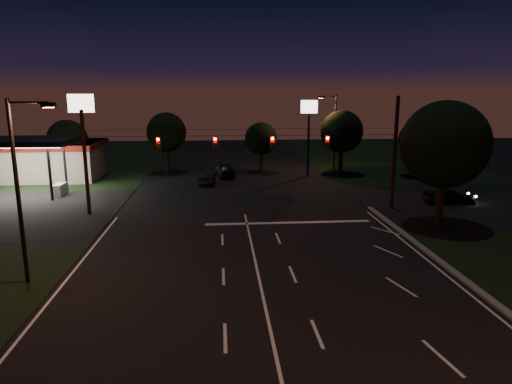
{
  "coord_description": "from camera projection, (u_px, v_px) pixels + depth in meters",
  "views": [
    {
      "loc": [
        -1.91,
        -20.01,
        9.27
      ],
      "look_at": [
        0.4,
        8.44,
        3.0
      ],
      "focal_mm": 32.0,
      "sensor_mm": 36.0,
      "label": 1
    }
  ],
  "objects": [
    {
      "name": "car_oncoming_a",
      "position": [
        225.0,
        170.0,
        50.99
      ],
      "size": [
        2.42,
        4.75,
        1.55
      ],
      "primitive_type": "imported",
      "rotation": [
        0.0,
        0.0,
        3.28
      ],
      "color": "black",
      "rests_on": "ground"
    },
    {
      "name": "pole_sign_right",
      "position": [
        309.0,
        120.0,
        50.12
      ],
      "size": [
        1.8,
        0.3,
        8.4
      ],
      "color": "black",
      "rests_on": "ground"
    },
    {
      "name": "tree_far_a",
      "position": [
        68.0,
        140.0,
        48.61
      ],
      "size": [
        4.2,
        4.2,
        6.42
      ],
      "color": "black",
      "rests_on": "ground"
    },
    {
      "name": "utility_pole_right",
      "position": [
        391.0,
        208.0,
        37.17
      ],
      "size": [
        0.3,
        0.3,
        9.0
      ],
      "primitive_type": "cylinder",
      "color": "black",
      "rests_on": "ground"
    },
    {
      "name": "cross_street_right",
      "position": [
        478.0,
        203.0,
        38.78
      ],
      "size": [
        20.0,
        16.0,
        0.02
      ],
      "primitive_type": "cube",
      "color": "black",
      "rests_on": "ground"
    },
    {
      "name": "signal_span",
      "position": [
        244.0,
        142.0,
        35.01
      ],
      "size": [
        24.0,
        0.4,
        1.56
      ],
      "color": "black",
      "rests_on": "ground"
    },
    {
      "name": "tree_far_e",
      "position": [
        417.0,
        139.0,
        50.66
      ],
      "size": [
        4.0,
        4.0,
        6.18
      ],
      "color": "black",
      "rests_on": "ground"
    },
    {
      "name": "tree_far_d",
      "position": [
        342.0,
        132.0,
        51.85
      ],
      "size": [
        4.8,
        4.8,
        7.3
      ],
      "color": "black",
      "rests_on": "ground"
    },
    {
      "name": "stop_bar",
      "position": [
        288.0,
        223.0,
        33.05
      ],
      "size": [
        12.0,
        0.5,
        0.01
      ],
      "primitive_type": "cube",
      "color": "silver",
      "rests_on": "ground"
    },
    {
      "name": "gas_station",
      "position": [
        33.0,
        158.0,
        48.97
      ],
      "size": [
        14.2,
        16.1,
        5.25
      ],
      "color": "gray",
      "rests_on": "ground"
    },
    {
      "name": "street_light_left",
      "position": [
        22.0,
        179.0,
        21.56
      ],
      "size": [
        2.2,
        0.35,
        9.0
      ],
      "color": "black",
      "rests_on": "ground"
    },
    {
      "name": "car_oncoming_b",
      "position": [
        207.0,
        177.0,
        46.96
      ],
      "size": [
        1.73,
        4.26,
        1.38
      ],
      "primitive_type": "imported",
      "rotation": [
        0.0,
        0.0,
        3.08
      ],
      "color": "black",
      "rests_on": "ground"
    },
    {
      "name": "street_light_right_far",
      "position": [
        333.0,
        128.0,
        52.54
      ],
      "size": [
        2.2,
        0.35,
        9.0
      ],
      "color": "black",
      "rests_on": "ground"
    },
    {
      "name": "tree_far_b",
      "position": [
        167.0,
        133.0,
        53.23
      ],
      "size": [
        4.6,
        4.6,
        6.98
      ],
      "color": "black",
      "rests_on": "ground"
    },
    {
      "name": "pole_sign_left_near",
      "position": [
        82.0,
        118.0,
        40.44
      ],
      "size": [
        2.2,
        0.3,
        9.1
      ],
      "color": "black",
      "rests_on": "ground"
    },
    {
      "name": "center_line",
      "position": [
        278.0,
        366.0,
        15.78
      ],
      "size": [
        0.14,
        40.0,
        0.01
      ],
      "primitive_type": "cube",
      "color": "silver",
      "rests_on": "ground"
    },
    {
      "name": "utility_pole_left",
      "position": [
        90.0,
        214.0,
        35.28
      ],
      "size": [
        0.28,
        0.28,
        8.0
      ],
      "primitive_type": "cylinder",
      "color": "black",
      "rests_on": "ground"
    },
    {
      "name": "ground",
      "position": [
        262.0,
        292.0,
        21.62
      ],
      "size": [
        140.0,
        140.0,
        0.0
      ],
      "primitive_type": "plane",
      "color": "black",
      "rests_on": "ground"
    },
    {
      "name": "tree_far_c",
      "position": [
        261.0,
        139.0,
        53.25
      ],
      "size": [
        3.8,
        3.8,
        5.86
      ],
      "color": "black",
      "rests_on": "ground"
    },
    {
      "name": "car_cross",
      "position": [
        449.0,
        196.0,
        38.69
      ],
      "size": [
        4.33,
        1.78,
        1.26
      ],
      "primitive_type": "imported",
      "rotation": [
        0.0,
        0.0,
        1.57
      ],
      "color": "black",
      "rests_on": "ground"
    },
    {
      "name": "tree_right_near",
      "position": [
        444.0,
        145.0,
        31.37
      ],
      "size": [
        6.0,
        6.0,
        8.76
      ],
      "color": "black",
      "rests_on": "ground"
    }
  ]
}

